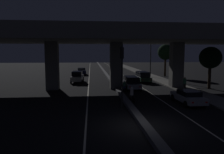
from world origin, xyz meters
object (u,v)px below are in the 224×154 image
at_px(traffic_light_left_of_median, 122,65).
at_px(car_silver_lead_oncoming, 77,77).
at_px(car_silver_lead, 188,97).
at_px(motorcycle_black_filtering_near, 132,95).
at_px(car_silver_second, 131,82).
at_px(car_dark_blue_second_oncoming, 82,71).
at_px(car_dark_green_third, 143,76).
at_px(motorcycle_blue_filtering_mid, 124,87).
at_px(street_lamp, 149,53).
at_px(pedestrian_on_sidewalk, 185,83).

distance_m(traffic_light_left_of_median, car_silver_lead_oncoming, 17.83).
height_order(traffic_light_left_of_median, car_silver_lead, traffic_light_left_of_median).
height_order(traffic_light_left_of_median, motorcycle_black_filtering_near, traffic_light_left_of_median).
distance_m(car_silver_second, car_silver_lead_oncoming, 10.62).
bearing_deg(car_dark_blue_second_oncoming, car_silver_lead, 18.34).
bearing_deg(car_silver_lead, motorcycle_black_filtering_near, 73.03).
bearing_deg(car_dark_green_third, motorcycle_blue_filtering_mid, 152.29).
xyz_separation_m(car_silver_second, car_dark_blue_second_oncoming, (-7.20, 20.62, -0.15)).
distance_m(car_dark_green_third, motorcycle_black_filtering_near, 14.98).
xyz_separation_m(street_lamp, car_silver_lead, (-2.33, -22.29, -3.97)).
distance_m(street_lamp, motorcycle_blue_filtering_mid, 17.25).
bearing_deg(traffic_light_left_of_median, car_dark_blue_second_oncoming, 98.80).
bearing_deg(motorcycle_blue_filtering_mid, pedestrian_on_sidewalk, -91.77).
bearing_deg(motorcycle_black_filtering_near, car_dark_green_third, -21.81).
bearing_deg(motorcycle_black_filtering_near, motorcycle_blue_filtering_mid, -5.96).
height_order(car_dark_green_third, car_silver_lead_oncoming, car_silver_lead_oncoming).
bearing_deg(pedestrian_on_sidewalk, car_silver_second, 164.59).
relative_size(motorcycle_black_filtering_near, motorcycle_blue_filtering_mid, 0.97).
height_order(motorcycle_blue_filtering_mid, pedestrian_on_sidewalk, pedestrian_on_sidewalk).
bearing_deg(car_silver_lead, pedestrian_on_sidewalk, -22.35).
distance_m(car_dark_blue_second_oncoming, motorcycle_blue_filtering_mid, 22.88).
xyz_separation_m(traffic_light_left_of_median, car_silver_second, (2.56, 9.29, -2.71)).
distance_m(car_silver_lead_oncoming, pedestrian_on_sidewalk, 16.61).
xyz_separation_m(traffic_light_left_of_median, car_dark_blue_second_oncoming, (-4.63, 29.91, -2.86)).
xyz_separation_m(car_dark_blue_second_oncoming, motorcycle_black_filtering_near, (5.91, -27.73, -0.14)).
height_order(car_dark_blue_second_oncoming, motorcycle_blue_filtering_mid, car_dark_blue_second_oncoming).
xyz_separation_m(street_lamp, car_silver_lead_oncoming, (-13.31, -6.07, -3.72)).
distance_m(street_lamp, car_silver_lead, 22.76).
bearing_deg(car_dark_blue_second_oncoming, street_lamp, 60.38).
relative_size(car_dark_blue_second_oncoming, pedestrian_on_sidewalk, 2.84).
bearing_deg(traffic_light_left_of_median, motorcycle_black_filtering_near, 59.65).
relative_size(car_silver_lead_oncoming, car_dark_blue_second_oncoming, 0.98).
bearing_deg(motorcycle_black_filtering_near, car_silver_second, -14.63).
bearing_deg(pedestrian_on_sidewalk, traffic_light_left_of_median, -139.72).
distance_m(car_dark_green_third, pedestrian_on_sidewalk, 9.46).
xyz_separation_m(car_silver_lead, car_dark_blue_second_oncoming, (-10.85, 29.16, 0.07)).
bearing_deg(motorcycle_black_filtering_near, car_dark_blue_second_oncoming, 7.66).
relative_size(traffic_light_left_of_median, car_dark_blue_second_oncoming, 1.18).
bearing_deg(motorcycle_blue_filtering_mid, car_silver_second, -37.47).
relative_size(car_silver_second, motorcycle_blue_filtering_mid, 2.16).
bearing_deg(car_silver_lead_oncoming, pedestrian_on_sidewalk, 58.09).
relative_size(car_silver_lead_oncoming, motorcycle_black_filtering_near, 2.37).
xyz_separation_m(car_silver_second, car_silver_lead_oncoming, (-7.33, 7.68, 0.02)).
bearing_deg(car_silver_second, motorcycle_blue_filtering_mid, 140.80).
height_order(traffic_light_left_of_median, motorcycle_blue_filtering_mid, traffic_light_left_of_median).
relative_size(motorcycle_black_filtering_near, pedestrian_on_sidewalk, 1.18).
relative_size(car_dark_blue_second_oncoming, motorcycle_black_filtering_near, 2.41).
bearing_deg(car_dark_green_third, car_silver_second, 154.92).
relative_size(car_silver_second, car_dark_blue_second_oncoming, 0.92).
bearing_deg(car_silver_lead, car_dark_blue_second_oncoming, 19.64).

